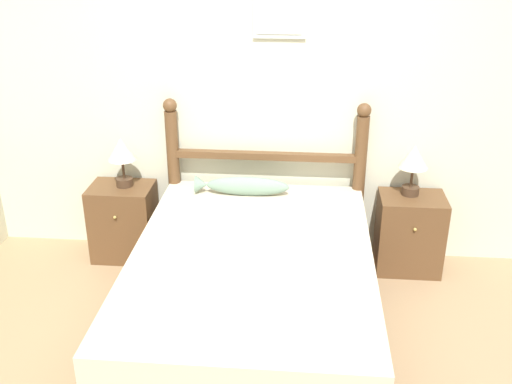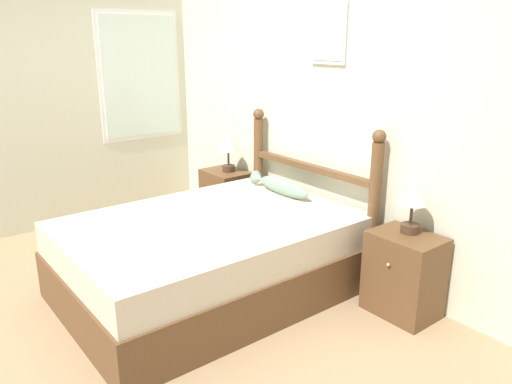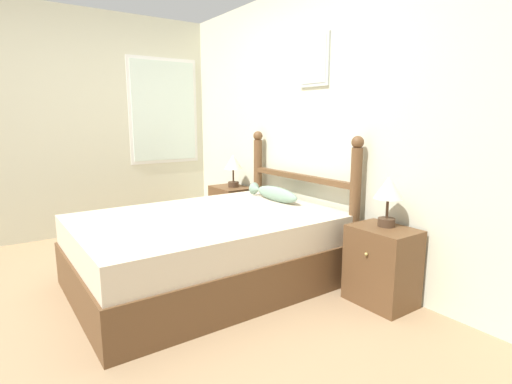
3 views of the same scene
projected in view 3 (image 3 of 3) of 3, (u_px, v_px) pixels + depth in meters
ground_plane at (134, 302)px, 2.98m from camera, size 16.00×16.00×0.00m
wall_back at (310, 126)px, 3.72m from camera, size 6.40×0.08×2.55m
wall_left at (68, 124)px, 4.47m from camera, size 0.08×6.40×2.55m
bed at (208, 250)px, 3.27m from camera, size 1.44×2.06×0.58m
headboard at (299, 193)px, 3.76m from camera, size 1.45×0.10×1.21m
nightstand_left at (231, 211)px, 4.61m from camera, size 0.46×0.37×0.57m
nightstand_right at (382, 266)px, 2.91m from camera, size 0.46×0.37×0.57m
table_lamp_left at (233, 165)px, 4.50m from camera, size 0.21×0.21×0.37m
table_lamp_right at (388, 192)px, 2.86m from camera, size 0.21×0.21×0.37m
fish_pillow at (274, 193)px, 3.78m from camera, size 0.66×0.12×0.14m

